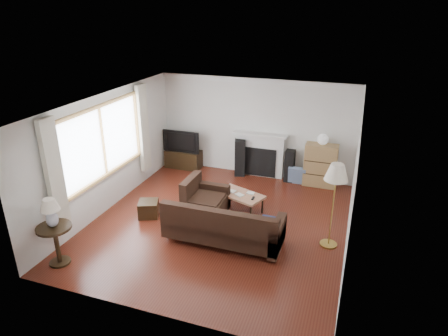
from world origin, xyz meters
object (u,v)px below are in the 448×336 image
(sectional_sofa, at_px, (224,223))
(floor_lamp, at_px, (333,206))
(tv_stand, at_px, (184,159))
(side_table, at_px, (57,245))
(bookshelf, at_px, (320,165))
(coffee_table, at_px, (240,202))

(sectional_sofa, bearing_deg, floor_lamp, 15.45)
(tv_stand, bearing_deg, sectional_sofa, -54.22)
(floor_lamp, bearing_deg, tv_stand, 147.91)
(floor_lamp, bearing_deg, side_table, -154.23)
(bookshelf, xyz_separation_m, sectional_sofa, (-1.39, -3.14, -0.14))
(coffee_table, bearing_deg, side_table, -109.21)
(tv_stand, relative_size, bookshelf, 0.91)
(tv_stand, distance_m, coffee_table, 2.85)
(sectional_sofa, bearing_deg, bookshelf, 66.12)
(tv_stand, xyz_separation_m, sectional_sofa, (2.24, -3.11, 0.14))
(tv_stand, xyz_separation_m, side_table, (-0.22, -4.69, 0.12))
(tv_stand, relative_size, coffee_table, 0.96)
(coffee_table, bearing_deg, floor_lamp, -0.53)
(bookshelf, height_order, floor_lamp, floor_lamp)
(sectional_sofa, xyz_separation_m, side_table, (-2.46, -1.58, -0.02))
(sectional_sofa, xyz_separation_m, floor_lamp, (1.89, 0.52, 0.43))
(coffee_table, distance_m, floor_lamp, 2.19)
(coffee_table, xyz_separation_m, side_table, (-2.39, -2.86, 0.17))
(tv_stand, bearing_deg, bookshelf, 0.47)
(sectional_sofa, relative_size, coffee_table, 2.38)
(bookshelf, height_order, side_table, bookshelf)
(bookshelf, relative_size, floor_lamp, 0.65)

